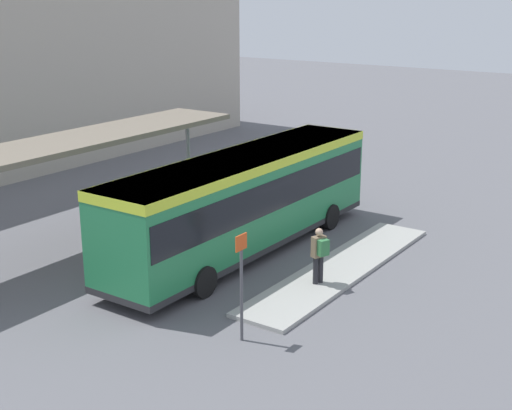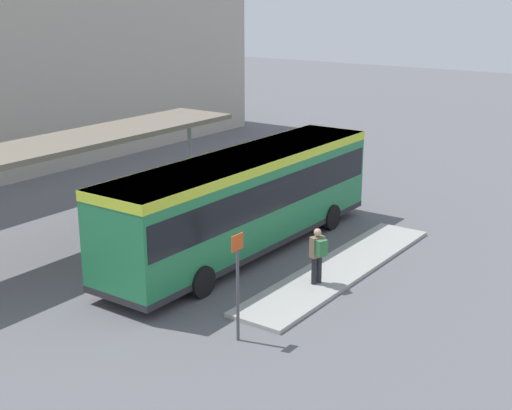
# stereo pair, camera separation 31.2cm
# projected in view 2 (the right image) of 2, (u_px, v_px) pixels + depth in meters

# --- Properties ---
(ground_plane) EXTENTS (120.00, 120.00, 0.00)m
(ground_plane) POSITION_uv_depth(u_px,v_px,m) (246.00, 251.00, 23.93)
(ground_plane) COLOR #5B5B60
(curb_island) EXTENTS (9.52, 1.80, 0.12)m
(curb_island) POSITION_uv_depth(u_px,v_px,m) (340.00, 269.00, 22.29)
(curb_island) COLOR #9E9E99
(curb_island) RESTS_ON ground_plane
(city_bus) EXTENTS (11.99, 2.61, 3.30)m
(city_bus) POSITION_uv_depth(u_px,v_px,m) (246.00, 196.00, 23.38)
(city_bus) COLOR #237A47
(city_bus) RESTS_ON ground_plane
(pedestrian_waiting) EXTENTS (0.50, 0.53, 1.70)m
(pedestrian_waiting) POSITION_uv_depth(u_px,v_px,m) (318.00, 253.00, 20.71)
(pedestrian_waiting) COLOR #232328
(pedestrian_waiting) RESTS_ON curb_island
(bicycle_red) EXTENTS (0.48, 1.76, 0.76)m
(bicycle_red) POSITION_uv_depth(u_px,v_px,m) (293.00, 177.00, 32.03)
(bicycle_red) COLOR black
(bicycle_red) RESTS_ON ground_plane
(bicycle_orange) EXTENTS (0.48, 1.81, 0.78)m
(bicycle_orange) POSITION_uv_depth(u_px,v_px,m) (280.00, 173.00, 32.58)
(bicycle_orange) COLOR black
(bicycle_orange) RESTS_ON ground_plane
(station_shelter) EXTENTS (13.85, 2.65, 3.76)m
(station_shelter) POSITION_uv_depth(u_px,v_px,m) (72.00, 143.00, 23.37)
(station_shelter) COLOR #706656
(station_shelter) RESTS_ON ground_plane
(platform_sign) EXTENTS (0.44, 0.08, 2.80)m
(platform_sign) POSITION_uv_depth(u_px,v_px,m) (238.00, 282.00, 17.40)
(platform_sign) COLOR #4C4C51
(platform_sign) RESTS_ON ground_plane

